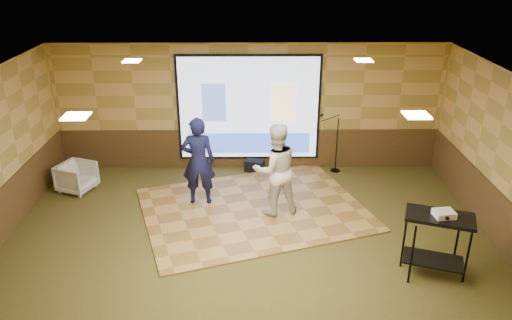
{
  "coord_description": "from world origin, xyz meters",
  "views": [
    {
      "loc": [
        0.06,
        -7.63,
        5.01
      ],
      "look_at": [
        0.14,
        0.9,
        1.3
      ],
      "focal_mm": 35.0,
      "sensor_mm": 36.0,
      "label": 1
    }
  ],
  "objects_px": {
    "player_right": "(276,170)",
    "mic_stand": "(334,152)",
    "projector_screen": "(249,109)",
    "av_table": "(438,232)",
    "dance_floor": "(254,209)",
    "projector": "(444,214)",
    "player_left": "(198,161)",
    "banquet_chair": "(77,177)",
    "duffel_bag": "(254,165)"
  },
  "relations": [
    {
      "from": "player_right",
      "to": "mic_stand",
      "type": "bearing_deg",
      "value": -141.94
    },
    {
      "from": "projector_screen",
      "to": "mic_stand",
      "type": "bearing_deg",
      "value": -6.18
    },
    {
      "from": "player_left",
      "to": "player_right",
      "type": "height_order",
      "value": "player_right"
    },
    {
      "from": "banquet_chair",
      "to": "player_right",
      "type": "bearing_deg",
      "value": -82.64
    },
    {
      "from": "dance_floor",
      "to": "duffel_bag",
      "type": "relative_size",
      "value": 10.08
    },
    {
      "from": "dance_floor",
      "to": "projector",
      "type": "distance_m",
      "value": 3.86
    },
    {
      "from": "banquet_chair",
      "to": "player_left",
      "type": "bearing_deg",
      "value": -81.21
    },
    {
      "from": "banquet_chair",
      "to": "duffel_bag",
      "type": "xyz_separation_m",
      "value": [
        3.89,
        1.0,
        -0.19
      ]
    },
    {
      "from": "player_left",
      "to": "banquet_chair",
      "type": "xyz_separation_m",
      "value": [
        -2.75,
        0.61,
        -0.64
      ]
    },
    {
      "from": "projector",
      "to": "projector_screen",
      "type": "bearing_deg",
      "value": 118.03
    },
    {
      "from": "mic_stand",
      "to": "duffel_bag",
      "type": "height_order",
      "value": "mic_stand"
    },
    {
      "from": "banquet_chair",
      "to": "duffel_bag",
      "type": "relative_size",
      "value": 1.63
    },
    {
      "from": "projector",
      "to": "mic_stand",
      "type": "distance_m",
      "value": 4.29
    },
    {
      "from": "projector_screen",
      "to": "av_table",
      "type": "bearing_deg",
      "value": -54.95
    },
    {
      "from": "player_left",
      "to": "banquet_chair",
      "type": "bearing_deg",
      "value": -13.36
    },
    {
      "from": "dance_floor",
      "to": "projector",
      "type": "bearing_deg",
      "value": -37.01
    },
    {
      "from": "player_left",
      "to": "mic_stand",
      "type": "distance_m",
      "value": 3.45
    },
    {
      "from": "banquet_chair",
      "to": "duffel_bag",
      "type": "bearing_deg",
      "value": -54.25
    },
    {
      "from": "player_right",
      "to": "duffel_bag",
      "type": "relative_size",
      "value": 4.36
    },
    {
      "from": "av_table",
      "to": "banquet_chair",
      "type": "height_order",
      "value": "av_table"
    },
    {
      "from": "player_right",
      "to": "av_table",
      "type": "bearing_deg",
      "value": 124.71
    },
    {
      "from": "projector_screen",
      "to": "player_left",
      "type": "height_order",
      "value": "projector_screen"
    },
    {
      "from": "player_right",
      "to": "dance_floor",
      "type": "bearing_deg",
      "value": -35.3
    },
    {
      "from": "projector",
      "to": "av_table",
      "type": "bearing_deg",
      "value": 131.39
    },
    {
      "from": "player_left",
      "to": "banquet_chair",
      "type": "height_order",
      "value": "player_left"
    },
    {
      "from": "banquet_chair",
      "to": "dance_floor",
      "type": "bearing_deg",
      "value": -82.03
    },
    {
      "from": "projector",
      "to": "banquet_chair",
      "type": "bearing_deg",
      "value": 148.1
    },
    {
      "from": "player_right",
      "to": "projector",
      "type": "xyz_separation_m",
      "value": [
        2.52,
        -2.07,
        0.18
      ]
    },
    {
      "from": "projector",
      "to": "banquet_chair",
      "type": "distance_m",
      "value": 7.55
    },
    {
      "from": "mic_stand",
      "to": "banquet_chair",
      "type": "distance_m",
      "value": 5.86
    },
    {
      "from": "mic_stand",
      "to": "banquet_chair",
      "type": "bearing_deg",
      "value": 169.27
    },
    {
      "from": "dance_floor",
      "to": "player_left",
      "type": "relative_size",
      "value": 2.34
    },
    {
      "from": "mic_stand",
      "to": "duffel_bag",
      "type": "distance_m",
      "value": 1.91
    },
    {
      "from": "duffel_bag",
      "to": "dance_floor",
      "type": "bearing_deg",
      "value": -90.7
    },
    {
      "from": "banquet_chair",
      "to": "duffel_bag",
      "type": "distance_m",
      "value": 4.02
    },
    {
      "from": "mic_stand",
      "to": "banquet_chair",
      "type": "height_order",
      "value": "mic_stand"
    },
    {
      "from": "player_right",
      "to": "projector",
      "type": "height_order",
      "value": "player_right"
    },
    {
      "from": "projector_screen",
      "to": "player_right",
      "type": "xyz_separation_m",
      "value": [
        0.53,
        -2.26,
        -0.5
      ]
    },
    {
      "from": "projector",
      "to": "player_left",
      "type": "bearing_deg",
      "value": 140.99
    },
    {
      "from": "projector_screen",
      "to": "duffel_bag",
      "type": "height_order",
      "value": "projector_screen"
    },
    {
      "from": "dance_floor",
      "to": "projector",
      "type": "relative_size",
      "value": 14.28
    },
    {
      "from": "player_left",
      "to": "projector",
      "type": "distance_m",
      "value": 4.8
    },
    {
      "from": "projector_screen",
      "to": "banquet_chair",
      "type": "relative_size",
      "value": 4.72
    },
    {
      "from": "dance_floor",
      "to": "player_left",
      "type": "bearing_deg",
      "value": 164.63
    },
    {
      "from": "dance_floor",
      "to": "projector",
      "type": "xyz_separation_m",
      "value": [
        2.95,
        -2.22,
        1.14
      ]
    },
    {
      "from": "projector_screen",
      "to": "player_right",
      "type": "relative_size",
      "value": 1.76
    },
    {
      "from": "player_left",
      "to": "av_table",
      "type": "xyz_separation_m",
      "value": [
        4.03,
        -2.5,
        -0.16
      ]
    },
    {
      "from": "duffel_bag",
      "to": "av_table",
      "type": "bearing_deg",
      "value": -54.91
    },
    {
      "from": "projector_screen",
      "to": "player_left",
      "type": "distance_m",
      "value": 2.13
    },
    {
      "from": "player_right",
      "to": "projector",
      "type": "relative_size",
      "value": 6.17
    }
  ]
}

